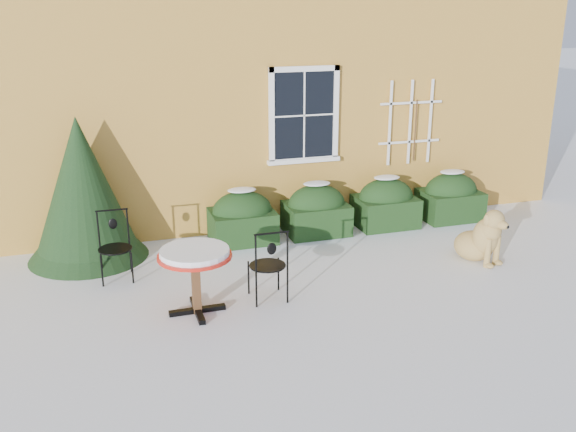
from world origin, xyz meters
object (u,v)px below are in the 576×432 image
object	(u,v)px
patio_chair_near	(268,264)
patio_chair_far	(115,246)
bistro_table	(195,260)
evergreen_shrub	(84,203)
dog	(482,239)

from	to	relation	value
patio_chair_near	patio_chair_far	distance (m)	2.32
bistro_table	patio_chair_near	xyz separation A→B (m)	(0.98, 0.09, -0.22)
evergreen_shrub	bistro_table	distance (m)	2.72
patio_chair_far	evergreen_shrub	bearing A→B (deg)	112.37
patio_chair_far	dog	distance (m)	5.46
patio_chair_far	dog	size ratio (longest dim) A/B	0.99
evergreen_shrub	patio_chair_near	size ratio (longest dim) A/B	2.18
patio_chair_near	patio_chair_far	size ratio (longest dim) A/B	1.03
patio_chair_near	patio_chair_far	xyz separation A→B (m)	(-1.89, 1.35, -0.01)
evergreen_shrub	patio_chair_far	size ratio (longest dim) A/B	2.23
bistro_table	dog	size ratio (longest dim) A/B	0.93
bistro_table	patio_chair_near	bearing A→B (deg)	5.06
bistro_table	patio_chair_far	distance (m)	1.71
patio_chair_near	dog	bearing A→B (deg)	-174.43
patio_chair_near	patio_chair_far	world-z (taller)	patio_chair_near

